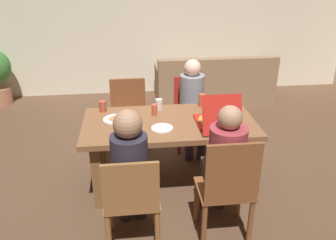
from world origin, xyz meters
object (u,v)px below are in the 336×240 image
at_px(chair_2, 132,200).
at_px(person_1, 224,160).
at_px(person_0, 193,100).
at_px(chair_3, 129,112).
at_px(chair_1, 228,188).
at_px(plate_2, 162,128).
at_px(chair_0, 190,109).
at_px(dining_table, 169,131).
at_px(pizza_box_0, 216,120).
at_px(drinking_glass_1, 103,106).
at_px(couch, 213,85).
at_px(drinking_glass_3, 159,104).
at_px(person_2, 130,166).
at_px(drinking_glass_2, 202,100).
at_px(plate_0, 127,133).
at_px(plate_1, 116,119).
at_px(drinking_glass_0, 154,110).

bearing_deg(chair_2, person_1, 12.90).
relative_size(person_0, chair_3, 1.29).
relative_size(chair_1, person_1, 0.81).
bearing_deg(plate_2, chair_0, 66.24).
xyz_separation_m(dining_table, chair_2, (-0.40, -0.88, -0.15)).
height_order(pizza_box_0, drinking_glass_1, pizza_box_0).
distance_m(pizza_box_0, couch, 2.54).
bearing_deg(drinking_glass_3, chair_2, -105.40).
height_order(person_2, drinking_glass_3, person_2).
xyz_separation_m(chair_0, drinking_glass_2, (0.03, -0.54, 0.33)).
xyz_separation_m(person_0, drinking_glass_1, (-1.03, -0.40, 0.13)).
relative_size(chair_2, drinking_glass_1, 7.83).
distance_m(dining_table, drinking_glass_1, 0.76).
relative_size(plate_0, plate_1, 0.97).
distance_m(person_0, plate_1, 1.10).
height_order(plate_1, couch, couch).
distance_m(dining_table, drinking_glass_3, 0.36).
height_order(person_1, plate_0, person_1).
height_order(chair_0, couch, chair_0).
height_order(person_1, chair_2, person_1).
distance_m(chair_1, drinking_glass_3, 1.28).
bearing_deg(person_0, drinking_glass_0, -131.88).
xyz_separation_m(person_2, couch, (1.42, 3.02, -0.42)).
distance_m(chair_0, drinking_glass_2, 0.63).
bearing_deg(plate_0, person_0, 50.35).
bearing_deg(drinking_glass_1, person_2, -76.09).
xyz_separation_m(dining_table, drinking_glass_0, (-0.13, 0.17, 0.17)).
xyz_separation_m(dining_table, drinking_glass_2, (0.40, 0.34, 0.18)).
bearing_deg(person_1, plate_1, 138.54).
xyz_separation_m(chair_1, person_1, (0.00, 0.15, 0.17)).
relative_size(chair_2, person_2, 0.73).
bearing_deg(plate_0, pizza_box_0, 5.77).
relative_size(person_0, drinking_glass_3, 10.04).
height_order(pizza_box_0, plate_2, pizza_box_0).
bearing_deg(person_1, chair_1, -90.00).
bearing_deg(person_1, dining_table, 118.07).
bearing_deg(drinking_glass_1, dining_table, -26.30).
distance_m(person_0, drinking_glass_1, 1.12).
bearing_deg(person_0, chair_1, -90.00).
xyz_separation_m(chair_1, plate_2, (-0.46, 0.69, 0.23)).
bearing_deg(drinking_glass_2, chair_1, -91.29).
distance_m(chair_1, chair_3, 1.89).
distance_m(drinking_glass_0, couch, 2.47).
distance_m(chair_1, drinking_glass_0, 1.17).
relative_size(chair_2, drinking_glass_3, 7.80).
xyz_separation_m(person_0, drinking_glass_3, (-0.44, -0.42, 0.13)).
relative_size(dining_table, chair_1, 1.74).
distance_m(person_1, drinking_glass_1, 1.46).
bearing_deg(couch, person_1, -102.22).
distance_m(plate_0, plate_1, 0.34).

